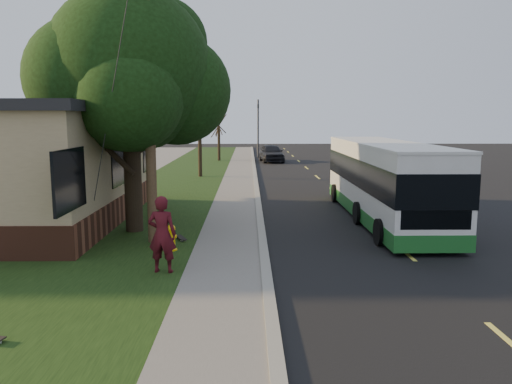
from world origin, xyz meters
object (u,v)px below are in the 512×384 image
(fire_hydrant, at_px, (171,238))
(skateboard_main, at_px, (181,238))
(bare_tree_far, at_px, (219,138))
(distant_car, at_px, (271,153))
(leafy_tree, at_px, (131,74))
(utility_pole, at_px, (148,88))
(transit_bus, at_px, (384,179))
(skateboarder, at_px, (162,234))
(bare_tree_near, at_px, (200,144))
(traffic_signal, at_px, (258,124))

(fire_hydrant, height_order, skateboard_main, fire_hydrant)
(bare_tree_far, distance_m, distant_car, 4.76)
(skateboard_main, bearing_deg, bare_tree_far, 91.00)
(leafy_tree, relative_size, bare_tree_far, 1.94)
(utility_pole, bearing_deg, distant_car, 80.30)
(utility_pole, xyz_separation_m, transit_bus, (7.90, 3.58, -3.09))
(bare_tree_far, xyz_separation_m, skateboarder, (0.50, -32.01, -1.00))
(transit_bus, bearing_deg, bare_tree_near, 121.10)
(skateboarder, bearing_deg, leafy_tree, -64.03)
(skateboarder, bearing_deg, bare_tree_near, -80.91)
(bare_tree_near, bearing_deg, skateboard_main, -86.58)
(bare_tree_far, bearing_deg, fire_hydrant, -89.24)
(bare_tree_near, relative_size, distant_car, 0.95)
(skateboarder, distance_m, distant_car, 31.70)
(skateboard_main, bearing_deg, fire_hydrant, -94.53)
(leafy_tree, height_order, transit_bus, leafy_tree)
(bare_tree_near, height_order, skateboard_main, bare_tree_near)
(leafy_tree, bearing_deg, skateboarder, -70.26)
(bare_tree_near, xyz_separation_m, bare_tree_far, (0.50, 12.00, -0.15))
(bare_tree_near, xyz_separation_m, distant_car, (5.06, 11.43, -1.38))
(bare_tree_near, bearing_deg, transit_bus, -58.90)
(leafy_tree, distance_m, skateboarder, 6.46)
(fire_hydrant, xyz_separation_m, utility_pole, (-0.71, 0.99, 4.20))
(utility_pole, height_order, traffic_signal, utility_pole)
(fire_hydrant, relative_size, skateboard_main, 1.00)
(utility_pole, bearing_deg, traffic_signal, 83.42)
(skateboarder, bearing_deg, skateboard_main, -83.77)
(traffic_signal, xyz_separation_m, distant_car, (1.06, -4.57, -2.39))
(utility_pole, bearing_deg, leafy_tree, 117.60)
(fire_hydrant, xyz_separation_m, skateboarder, (0.10, -2.01, 0.57))
(utility_pole, height_order, bare_tree_near, utility_pole)
(bare_tree_far, xyz_separation_m, traffic_signal, (3.50, 4.00, 1.16))
(leafy_tree, xyz_separation_m, traffic_signal, (4.67, 31.35, -2.00))
(transit_bus, bearing_deg, distant_car, 96.97)
(leafy_tree, relative_size, skateboarder, 4.17)
(utility_pole, height_order, skateboarder, utility_pole)
(bare_tree_near, bearing_deg, traffic_signal, 75.96)
(fire_hydrant, height_order, bare_tree_near, bare_tree_near)
(bare_tree_far, relative_size, transit_bus, 0.38)
(fire_hydrant, bearing_deg, skateboarder, -87.15)
(bare_tree_near, height_order, traffic_signal, traffic_signal)
(bare_tree_near, distance_m, traffic_signal, 16.52)
(transit_bus, bearing_deg, utility_pole, -155.64)
(distant_car, bearing_deg, traffic_signal, 97.29)
(leafy_tree, distance_m, bare_tree_near, 15.66)
(bare_tree_far, relative_size, distant_car, 0.89)
(leafy_tree, distance_m, bare_tree_far, 27.56)
(fire_hydrant, height_order, transit_bus, transit_bus)
(bare_tree_far, bearing_deg, skateboard_main, -89.00)
(utility_pole, bearing_deg, bare_tree_near, 90.66)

